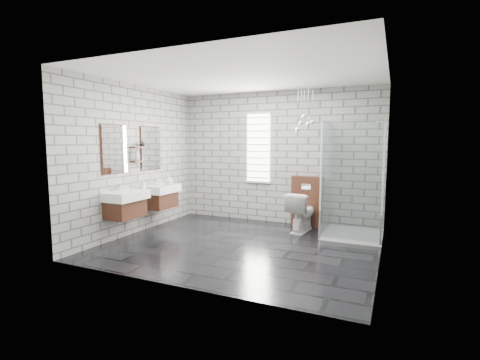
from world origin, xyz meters
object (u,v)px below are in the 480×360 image
Objects in this scene: shower_enclosure at (347,209)px; cistern_panel at (307,201)px; toilet at (302,212)px; vanity_left at (124,197)px; vanity_right at (159,190)px.

cistern_panel is at bearing 147.93° from shower_enclosure.
shower_enclosure is 0.84m from toilet.
cistern_panel is at bearing -82.33° from toilet.
toilet is (2.58, 1.84, -0.39)m from vanity_left.
shower_enclosure is at bearing -32.07° from cistern_panel.
toilet is (-0.83, 0.09, -0.14)m from shower_enclosure.
vanity_right reaches higher than toilet.
shower_enclosure is (3.41, 0.80, -0.25)m from vanity_right.
vanity_right is at bearing -153.06° from cistern_panel.
vanity_left is 1.57× the size of cistern_panel.
vanity_right reaches higher than cistern_panel.
vanity_right is at bearing 90.00° from vanity_left.
vanity_left is 2.13× the size of toilet.
vanity_right is 2.91m from cistern_panel.
vanity_left is at bearing -152.79° from shower_enclosure.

